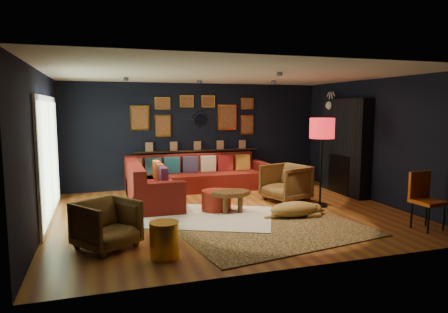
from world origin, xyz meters
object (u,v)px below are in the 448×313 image
object	(u,v)px
sectional	(180,181)
orange_chair	(424,195)
pouf	(216,200)
armchair_right	(286,181)
floor_lamp	(322,132)
armchair_left	(107,222)
dog	(294,206)
gold_stool	(164,240)
coffee_table	(230,195)

from	to	relation	value
sectional	orange_chair	xyz separation A→B (m)	(3.36, -3.70, 0.24)
pouf	armchair_right	xyz separation A→B (m)	(1.67, 0.40, 0.21)
sectional	floor_lamp	world-z (taller)	floor_lamp
armchair_right	armchair_left	bearing A→B (deg)	-80.30
orange_chair	dog	world-z (taller)	orange_chair
floor_lamp	orange_chair	bearing A→B (deg)	-65.32
sectional	pouf	world-z (taller)	sectional
armchair_right	dog	distance (m)	1.36
pouf	floor_lamp	distance (m)	2.51
sectional	dog	distance (m)	2.95
gold_stool	armchair_left	bearing A→B (deg)	139.47
coffee_table	orange_chair	bearing A→B (deg)	-34.37
armchair_left	sectional	bearing A→B (deg)	26.44
pouf	armchair_left	bearing A→B (deg)	-144.01
floor_lamp	dog	distance (m)	1.70
armchair_right	pouf	bearing A→B (deg)	-93.79
sectional	armchair_right	distance (m)	2.39
pouf	orange_chair	xyz separation A→B (m)	(2.97, -2.09, 0.34)
coffee_table	dog	distance (m)	1.21
armchair_left	floor_lamp	xyz separation A→B (m)	(4.19, 1.25, 1.13)
armchair_left	armchair_right	bearing A→B (deg)	-8.27
gold_stool	dog	world-z (taller)	gold_stool
dog	coffee_table	bearing A→B (deg)	150.30
armchair_right	floor_lamp	distance (m)	1.35
gold_stool	floor_lamp	distance (m)	4.14
orange_chair	floor_lamp	bearing A→B (deg)	110.15
gold_stool	dog	bearing A→B (deg)	26.04
dog	armchair_right	bearing A→B (deg)	73.98
armchair_left	gold_stool	bearing A→B (deg)	-75.73
coffee_table	pouf	size ratio (longest dim) A/B	1.43
armchair_left	armchair_right	distance (m)	4.19
armchair_left	gold_stool	size ratio (longest dim) A/B	1.56
gold_stool	orange_chair	world-z (taller)	orange_chair
coffee_table	armchair_right	xyz separation A→B (m)	(1.45, 0.61, 0.08)
orange_chair	dog	xyz separation A→B (m)	(-1.74, 1.23, -0.35)
armchair_right	floor_lamp	world-z (taller)	floor_lamp
orange_chair	floor_lamp	distance (m)	2.24
pouf	gold_stool	xyz separation A→B (m)	(-1.34, -2.12, 0.03)
armchair_left	armchair_right	size ratio (longest dim) A/B	0.89
armchair_left	orange_chair	distance (m)	5.07
gold_stool	pouf	bearing A→B (deg)	57.70
sectional	gold_stool	distance (m)	3.85
gold_stool	floor_lamp	xyz separation A→B (m)	(3.47, 1.87, 1.27)
pouf	orange_chair	size ratio (longest dim) A/B	0.60
orange_chair	sectional	bearing A→B (deg)	127.73
pouf	armchair_left	world-z (taller)	armchair_left
armchair_left	pouf	bearing A→B (deg)	0.79
pouf	armchair_right	bearing A→B (deg)	13.44
gold_stool	orange_chair	xyz separation A→B (m)	(4.31, 0.03, 0.31)
gold_stool	sectional	bearing A→B (deg)	75.65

